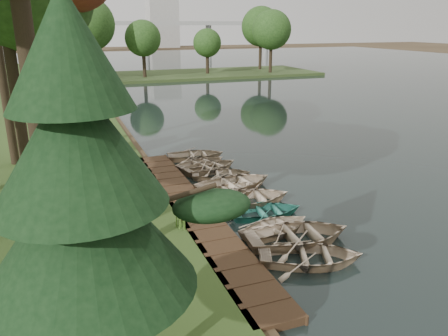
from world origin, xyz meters
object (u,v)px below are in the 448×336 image
object	(u,v)px
boardwalk	(192,211)
rowboat_0	(311,254)
rowboat_2	(277,225)
stored_rowboat	(80,153)
rowboat_1	(299,233)
pine_tree	(81,179)

from	to	relation	value
boardwalk	rowboat_0	bearing A→B (deg)	-64.79
rowboat_2	stored_rowboat	size ratio (longest dim) A/B	0.80
rowboat_2	boardwalk	bearing A→B (deg)	27.47
rowboat_1	stored_rowboat	xyz separation A→B (m)	(-6.82, 12.82, 0.23)
boardwalk	rowboat_0	distance (m)	5.88
rowboat_1	pine_tree	distance (m)	10.16
rowboat_1	stored_rowboat	distance (m)	14.52
boardwalk	rowboat_1	xyz separation A→B (m)	(2.85, -3.93, 0.31)
stored_rowboat	pine_tree	world-z (taller)	pine_tree
pine_tree	rowboat_1	bearing A→B (deg)	34.81
boardwalk	stored_rowboat	bearing A→B (deg)	114.03
pine_tree	rowboat_0	bearing A→B (deg)	28.04
rowboat_2	stored_rowboat	distance (m)	13.45
rowboat_1	rowboat_2	world-z (taller)	rowboat_1
rowboat_1	stored_rowboat	bearing A→B (deg)	32.93
boardwalk	pine_tree	size ratio (longest dim) A/B	2.02
boardwalk	rowboat_2	xyz separation A→B (m)	(2.47, -2.91, 0.21)
boardwalk	rowboat_1	size ratio (longest dim) A/B	4.06
stored_rowboat	pine_tree	bearing A→B (deg)	-174.38
boardwalk	rowboat_1	distance (m)	4.86
rowboat_2	pine_tree	size ratio (longest dim) A/B	0.38
boardwalk	rowboat_2	world-z (taller)	rowboat_2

